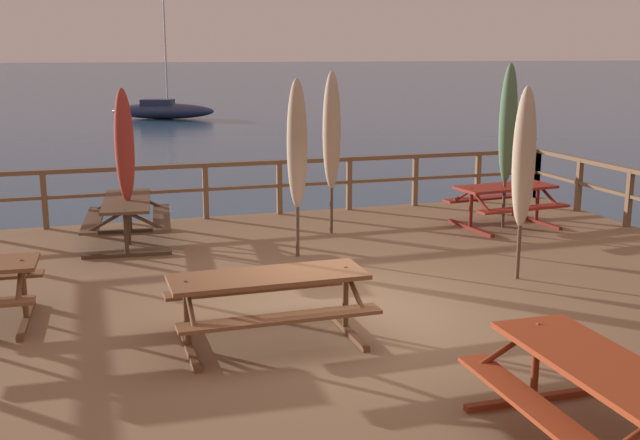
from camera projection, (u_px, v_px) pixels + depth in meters
name	position (u px, v px, depth m)	size (l,w,h in m)	color
ground_plane	(342.00, 360.00, 9.62)	(600.00, 600.00, 0.00)	navy
wooden_deck	(342.00, 337.00, 9.55)	(13.61, 12.41, 0.61)	#846647
railing_waterside_far	(243.00, 180.00, 14.98)	(13.41, 0.10, 1.09)	brown
picnic_table_mid_centre	(268.00, 292.00, 8.52)	(2.20, 1.42, 0.78)	brown
picnic_table_mid_left	(505.00, 197.00, 14.15)	(1.98, 1.57, 0.78)	maroon
picnic_table_front_left	(127.00, 211.00, 12.82)	(1.59, 2.20, 0.78)	brown
picnic_table_back_right	(595.00, 383.00, 6.17)	(1.42, 2.08, 0.78)	#993819
patio_umbrella_short_front	(297.00, 145.00, 11.78)	(0.32, 0.32, 2.80)	#4C3828
patio_umbrella_tall_mid_left	(332.00, 132.00, 13.33)	(0.32, 0.32, 2.87)	#4C3828
patio_umbrella_tall_back_right	(508.00, 124.00, 13.77)	(0.32, 0.32, 3.00)	#4C3828
patio_umbrella_short_back	(124.00, 146.00, 12.54)	(0.32, 0.32, 2.62)	#4C3828
patio_umbrella_short_mid	(524.00, 158.00, 10.59)	(0.32, 0.32, 2.74)	#4C3828
sailboat_distant	(163.00, 110.00, 44.33)	(6.21, 3.68, 7.72)	navy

